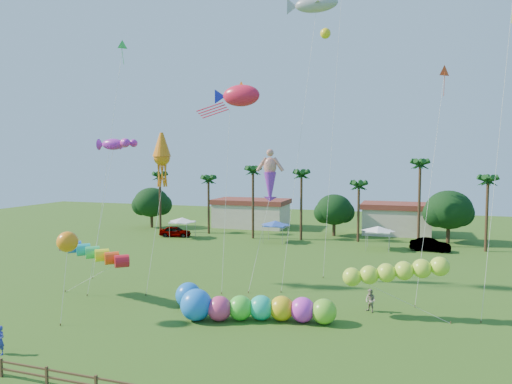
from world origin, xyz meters
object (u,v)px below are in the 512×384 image
(caterpillar_inflatable, at_px, (252,308))
(blue_ball, at_px, (188,295))
(spectator_b, at_px, (370,301))
(car_a, at_px, (175,231))
(car_b, at_px, (430,245))
(spectator_a, at_px, (0,340))

(caterpillar_inflatable, distance_m, blue_ball, 5.79)
(spectator_b, bearing_deg, car_a, 175.41)
(car_b, bearing_deg, car_a, 96.43)
(spectator_a, distance_m, spectator_b, 25.02)
(car_a, distance_m, spectator_b, 40.00)
(spectator_b, bearing_deg, blue_ball, -130.29)
(car_b, relative_size, blue_ball, 2.47)
(spectator_b, relative_size, caterpillar_inflatable, 0.16)
(car_b, xyz_separation_m, spectator_a, (-25.77, -40.89, 0.05))
(car_b, bearing_deg, spectator_a, 153.65)
(car_a, relative_size, spectator_b, 2.65)
(spectator_b, distance_m, caterpillar_inflatable, 9.17)
(car_a, relative_size, blue_ball, 2.34)
(spectator_b, distance_m, blue_ball, 14.00)
(car_a, height_order, car_b, car_b)
(car_a, height_order, spectator_b, spectator_b)
(car_a, xyz_separation_m, caterpillar_inflatable, (22.54, -30.52, 0.16))
(car_b, distance_m, spectator_a, 48.33)
(car_b, xyz_separation_m, spectator_b, (-5.47, -26.27, 0.07))
(car_b, height_order, caterpillar_inflatable, caterpillar_inflatable)
(spectator_a, height_order, spectator_b, spectator_b)
(spectator_a, xyz_separation_m, spectator_b, (20.30, 14.62, 0.02))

